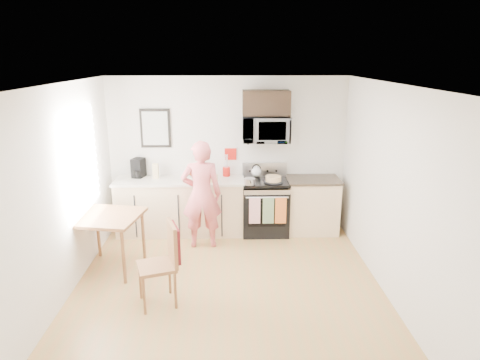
{
  "coord_description": "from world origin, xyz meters",
  "views": [
    {
      "loc": [
        0.03,
        -4.83,
        2.91
      ],
      "look_at": [
        0.18,
        1.0,
        1.21
      ],
      "focal_mm": 32.0,
      "sensor_mm": 36.0,
      "label": 1
    }
  ],
  "objects_px": {
    "chair": "(168,252)",
    "cake": "(273,179)",
    "dining_table": "(108,222)",
    "range": "(265,208)",
    "person": "(202,195)",
    "microwave": "(266,129)"
  },
  "relations": [
    {
      "from": "chair",
      "to": "cake",
      "type": "height_order",
      "value": "cake"
    },
    {
      "from": "chair",
      "to": "person",
      "type": "bearing_deg",
      "value": 60.9
    },
    {
      "from": "cake",
      "to": "range",
      "type": "bearing_deg",
      "value": 132.55
    },
    {
      "from": "range",
      "to": "dining_table",
      "type": "relative_size",
      "value": 1.34
    },
    {
      "from": "dining_table",
      "to": "cake",
      "type": "bearing_deg",
      "value": 25.51
    },
    {
      "from": "dining_table",
      "to": "range",
      "type": "bearing_deg",
      "value": 29.08
    },
    {
      "from": "person",
      "to": "dining_table",
      "type": "distance_m",
      "value": 1.46
    },
    {
      "from": "range",
      "to": "chair",
      "type": "distance_m",
      "value": 2.53
    },
    {
      "from": "person",
      "to": "chair",
      "type": "relative_size",
      "value": 1.67
    },
    {
      "from": "person",
      "to": "chair",
      "type": "distance_m",
      "value": 1.65
    },
    {
      "from": "range",
      "to": "person",
      "type": "distance_m",
      "value": 1.23
    },
    {
      "from": "person",
      "to": "cake",
      "type": "xyz_separation_m",
      "value": [
        1.15,
        0.4,
        0.12
      ]
    },
    {
      "from": "range",
      "to": "cake",
      "type": "distance_m",
      "value": 0.56
    },
    {
      "from": "cake",
      "to": "dining_table",
      "type": "bearing_deg",
      "value": -154.49
    },
    {
      "from": "microwave",
      "to": "chair",
      "type": "relative_size",
      "value": 0.74
    },
    {
      "from": "chair",
      "to": "cake",
      "type": "xyz_separation_m",
      "value": [
        1.46,
        2.01,
        0.32
      ]
    },
    {
      "from": "chair",
      "to": "cake",
      "type": "relative_size",
      "value": 3.25
    },
    {
      "from": "microwave",
      "to": "person",
      "type": "relative_size",
      "value": 0.45
    },
    {
      "from": "range",
      "to": "cake",
      "type": "bearing_deg",
      "value": -47.45
    },
    {
      "from": "dining_table",
      "to": "person",
      "type": "bearing_deg",
      "value": 30.79
    },
    {
      "from": "chair",
      "to": "range",
      "type": "bearing_deg",
      "value": 39.55
    },
    {
      "from": "cake",
      "to": "microwave",
      "type": "bearing_deg",
      "value": 116.6
    }
  ]
}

